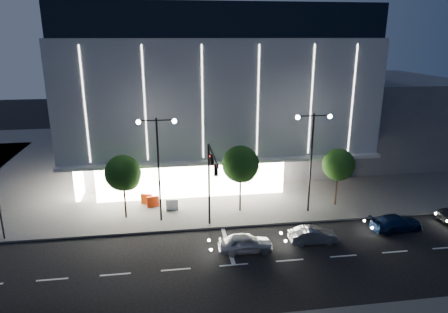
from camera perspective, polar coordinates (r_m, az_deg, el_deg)
name	(u,v)px	position (r m, az deg, el deg)	size (l,w,h in m)	color
ground	(203,256)	(29.65, -3.01, -13.98)	(160.00, 160.00, 0.00)	black
sidewalk_museum	(224,156)	(52.13, -0.04, 0.01)	(70.00, 40.00, 0.15)	#474747
museum	(209,88)	(48.32, -2.15, 9.82)	(30.00, 25.80, 18.00)	#4C4C51
annex_building	(378,115)	(57.75, 21.16, 5.57)	(16.00, 20.00, 10.00)	#4C4C51
traffic_mast	(211,174)	(30.62, -1.88, -2.53)	(0.33, 5.89, 7.07)	black
street_lamp_west	(158,155)	(32.71, -9.41, 0.24)	(3.16, 0.36, 9.00)	black
street_lamp_east	(312,149)	(34.90, 12.44, 1.12)	(3.16, 0.36, 9.00)	black
ped_signal_far	(1,218)	(35.12, -29.24, -7.68)	(0.22, 0.24, 3.00)	black
tree_left	(123,175)	(34.47, -14.18, -2.55)	(3.02, 3.02, 5.72)	black
tree_mid	(241,166)	(34.72, 2.41, -1.37)	(3.25, 3.25, 6.15)	black
tree_right	(338,166)	(37.53, 16.04, -1.35)	(2.91, 2.91, 5.51)	black
car_lead	(246,243)	(29.86, 3.09, -12.23)	(1.61, 4.01, 1.37)	#B2B4BB
car_second	(313,235)	(31.72, 12.61, -10.94)	(1.30, 3.73, 1.23)	#9A9CA1
car_third	(396,223)	(35.69, 23.40, -8.69)	(1.78, 4.38, 1.27)	navy
barrier_a	(153,202)	(37.28, -10.10, -6.37)	(1.10, 0.25, 1.00)	red
barrier_b	(172,204)	(36.42, -7.41, -6.81)	(1.10, 0.25, 1.00)	white
barrier_c	(147,199)	(37.94, -10.98, -6.00)	(1.10, 0.25, 1.00)	#CB490B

